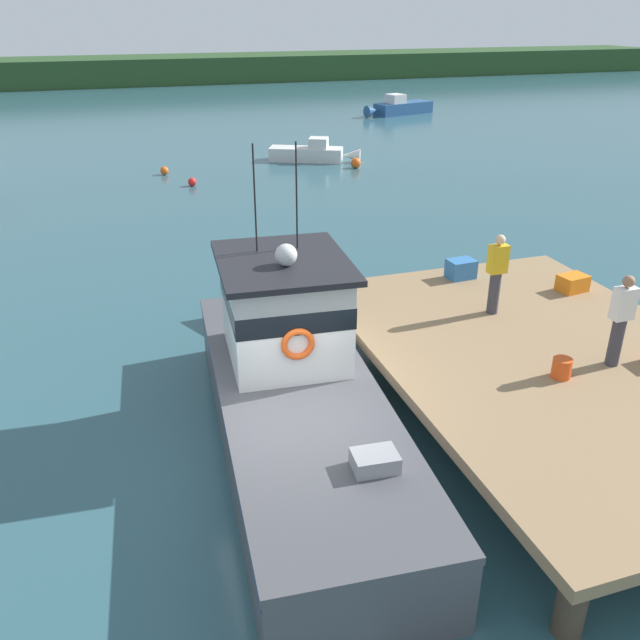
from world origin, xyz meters
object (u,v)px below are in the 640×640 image
object	(u,v)px
moored_boat_near_channel	(312,153)
moored_boat_far_right	(399,107)
main_fishing_boat	(293,383)
crate_stack_mid_dock	(573,283)
deckhand_by_the_boat	(621,319)
deckhand_further_back	(496,273)
crate_single_by_cleat	(461,269)
mooring_buoy_inshore	(164,171)
mooring_buoy_channel_marker	(356,163)
bait_bucket	(562,368)
mooring_buoy_outer	(192,182)

from	to	relation	value
moored_boat_near_channel	moored_boat_far_right	world-z (taller)	moored_boat_far_right
main_fishing_boat	crate_stack_mid_dock	bearing A→B (deg)	13.10
deckhand_by_the_boat	deckhand_further_back	bearing A→B (deg)	108.15
deckhand_by_the_boat	moored_boat_near_channel	world-z (taller)	deckhand_by_the_boat
main_fishing_boat	crate_single_by_cleat	bearing A→B (deg)	31.86
moored_boat_far_right	deckhand_further_back	bearing A→B (deg)	-111.37
crate_single_by_cleat	mooring_buoy_inshore	bearing A→B (deg)	105.11
moored_boat_near_channel	moored_boat_far_right	distance (m)	16.45
mooring_buoy_inshore	mooring_buoy_channel_marker	size ratio (longest dim) A/B	0.78
bait_bucket	moored_boat_far_right	bearing A→B (deg)	69.65
crate_single_by_cleat	mooring_buoy_outer	distance (m)	15.87
crate_single_by_cleat	deckhand_further_back	xyz separation A→B (m)	(-0.33, -1.88, 0.65)
bait_bucket	deckhand_by_the_boat	size ratio (longest dim) A/B	0.21
bait_bucket	crate_single_by_cleat	bearing A→B (deg)	82.15
mooring_buoy_inshore	mooring_buoy_channel_marker	distance (m)	8.66
crate_stack_mid_dock	moored_boat_near_channel	distance (m)	19.95
main_fishing_boat	bait_bucket	size ratio (longest dim) A/B	29.15
crate_stack_mid_dock	moored_boat_far_right	world-z (taller)	crate_stack_mid_dock
crate_stack_mid_dock	mooring_buoy_outer	size ratio (longest dim) A/B	1.71
crate_single_by_cleat	mooring_buoy_outer	xyz separation A→B (m)	(-3.92, 15.32, -1.24)
mooring_buoy_inshore	main_fishing_boat	bearing A→B (deg)	-90.03
moored_boat_near_channel	crate_stack_mid_dock	bearing A→B (deg)	-91.16
moored_boat_near_channel	deckhand_by_the_boat	bearing A→B (deg)	-94.57
bait_bucket	deckhand_by_the_boat	bearing A→B (deg)	5.24
crate_single_by_cleat	mooring_buoy_channel_marker	bearing A→B (deg)	77.11
crate_single_by_cleat	deckhand_by_the_boat	world-z (taller)	deckhand_by_the_boat
moored_boat_far_right	moored_boat_near_channel	bearing A→B (deg)	-128.91
main_fishing_boat	crate_stack_mid_dock	xyz separation A→B (m)	(6.72, 1.56, 0.37)
mooring_buoy_outer	mooring_buoy_inshore	bearing A→B (deg)	109.71
deckhand_further_back	mooring_buoy_channel_marker	world-z (taller)	deckhand_further_back
deckhand_by_the_boat	main_fishing_boat	bearing A→B (deg)	165.19
main_fishing_boat	mooring_buoy_outer	bearing A→B (deg)	87.23
mooring_buoy_channel_marker	crate_single_by_cleat	bearing A→B (deg)	-102.89
mooring_buoy_channel_marker	deckhand_further_back	bearing A→B (deg)	-102.60
deckhand_by_the_boat	mooring_buoy_outer	distance (m)	20.29
main_fishing_boat	mooring_buoy_inshore	distance (m)	20.77
moored_boat_far_right	bait_bucket	bearing A→B (deg)	-110.35
deckhand_by_the_boat	moored_boat_far_right	bearing A→B (deg)	71.18
crate_stack_mid_dock	moored_boat_near_channel	size ratio (longest dim) A/B	0.14
crate_stack_mid_dock	main_fishing_boat	bearing A→B (deg)	-166.90
crate_stack_mid_dock	moored_boat_far_right	xyz separation A→B (m)	(10.73, 32.72, -0.91)
crate_single_by_cleat	moored_boat_near_channel	world-z (taller)	crate_single_by_cleat
main_fishing_boat	moored_boat_far_right	bearing A→B (deg)	63.01
deckhand_further_back	moored_boat_far_right	world-z (taller)	deckhand_further_back
crate_single_by_cleat	moored_boat_far_right	size ratio (longest dim) A/B	0.11
main_fishing_boat	mooring_buoy_inshore	world-z (taller)	main_fishing_boat
bait_bucket	mooring_buoy_inshore	world-z (taller)	bait_bucket
mooring_buoy_outer	main_fishing_boat	bearing A→B (deg)	-92.77
crate_stack_mid_dock	mooring_buoy_inshore	size ratio (longest dim) A/B	1.62
moored_boat_far_right	mooring_buoy_inshore	world-z (taller)	moored_boat_far_right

